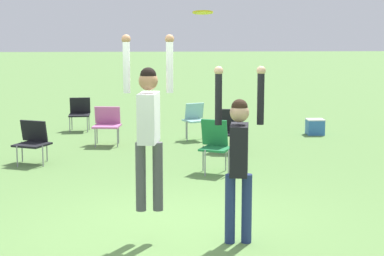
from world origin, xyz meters
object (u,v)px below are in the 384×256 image
Objects in this scene: person_defending at (239,151)px; camping_chair_0 at (107,122)px; frisbee at (203,12)px; camping_chair_5 at (215,142)px; camping_chair_3 at (228,128)px; camping_chair_4 at (33,139)px; person_jumping at (149,119)px; cooler_box at (315,127)px; camping_chair_1 at (80,111)px; camping_chair_2 at (195,117)px.

camping_chair_0 is at bearing -153.68° from person_defending.
camping_chair_5 is (0.53, 3.79, -2.11)m from frisbee.
camping_chair_3 is 1.10× the size of camping_chair_4.
camping_chair_0 is at bearing 102.93° from frisbee.
frisbee reaches higher than camping_chair_4.
person_jumping is 8.37m from cooler_box.
camping_chair_3 is at bearing 135.81° from camping_chair_1.
person_jumping reaches higher than camping_chair_2.
camping_chair_0 is 2.12m from camping_chair_1.
person_jumping is 5.19× the size of cooler_box.
camping_chair_4 is at bearing 120.04° from frisbee.
camping_chair_1 is at bearing -71.95° from camping_chair_4.
camping_chair_4 is at bearing -154.93° from cooler_box.
cooler_box is at bearing -130.09° from camping_chair_4.
camping_chair_2 is 2.92m from cooler_box.
camping_chair_3 is (0.54, 5.56, -0.60)m from person_defending.
cooler_box is (6.02, 2.82, -0.26)m from camping_chair_4.
frisbee is at bearing 110.36° from camping_chair_0.
camping_chair_4 is at bearing -136.06° from person_defending.
camping_chair_0 is 4.89m from cooler_box.
camping_chair_3 is at bearing -76.57° from camping_chair_5.
camping_chair_3 is at bearing -139.85° from cooler_box.
person_jumping is at bearing 99.17° from camping_chair_5.
camping_chair_5 is (2.04, -2.80, 0.05)m from camping_chair_0.
frisbee is 0.57× the size of cooler_box.
frisbee is 5.93m from camping_chair_4.
camping_chair_5 reaches higher than camping_chair_4.
camping_chair_1 is 0.88× the size of camping_chair_5.
camping_chair_1 is 1.03× the size of camping_chair_4.
camping_chair_5 reaches higher than camping_chair_3.
camping_chair_5 is at bearing -125.81° from cooler_box.
person_defending is (1.03, -0.18, -0.35)m from person_jumping.
camping_chair_1 is at bearing 21.35° from person_jumping.
camping_chair_5 is at bearing 133.54° from camping_chair_0.
camping_chair_2 reaches higher than camping_chair_1.
person_defending is 3.74m from camping_chair_5.
frisbee is at bearing 144.88° from camping_chair_4.
camping_chair_4 is (-0.45, -3.78, -0.03)m from camping_chair_1.
frisbee reaches higher than camping_chair_2.
camping_chair_0 is at bearing -168.19° from cooler_box.
person_jumping is 1.37m from frisbee.
camping_chair_3 is (2.48, -0.94, 0.00)m from camping_chair_0.
person_defending is 7.05m from camping_chair_2.
camping_chair_1 is 0.99× the size of camping_chair_2.
frisbee is 0.28× the size of camping_chair_1.
person_jumping reaches higher than camping_chair_4.
camping_chair_1 is 2.02× the size of cooler_box.
person_jumping is 6.46m from camping_chair_0.
cooler_box is at bearing -130.62° from camping_chair_3.
camping_chair_5 is at bearing 82.10° from frisbee.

